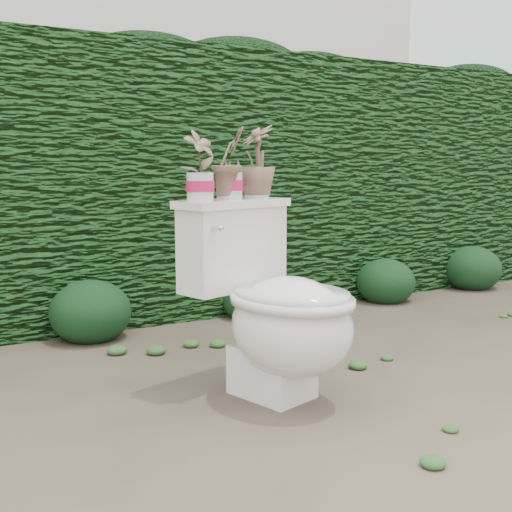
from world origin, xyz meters
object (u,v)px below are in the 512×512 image
toilet (276,309)px  potted_plant_center (229,165)px  potted_plant_left (200,167)px  potted_plant_right (257,164)px

toilet → potted_plant_center: potted_plant_center is taller
potted_plant_left → potted_plant_right: size_ratio=0.90×
toilet → potted_plant_right: 0.63m
toilet → potted_plant_left: potted_plant_left is taller
toilet → potted_plant_center: bearing=94.4°
potted_plant_right → potted_plant_center: bearing=-76.2°
potted_plant_left → potted_plant_right: 0.32m
toilet → potted_plant_left: size_ratio=2.98×
potted_plant_right → potted_plant_left: bearing=-76.2°
potted_plant_center → potted_plant_left: bearing=170.3°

